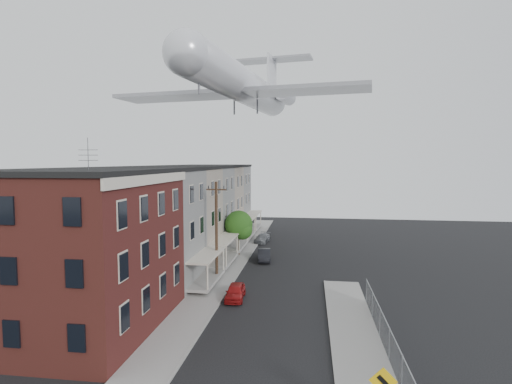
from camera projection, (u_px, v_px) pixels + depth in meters
sidewalk_left at (231, 264)px, 41.94m from camera, size 3.00×62.00×0.12m
sidewalk_right at (358, 350)px, 22.66m from camera, size 3.00×26.00×0.12m
curb_left at (245, 264)px, 41.74m from camera, size 0.15×62.00×0.14m
curb_right at (332, 349)px, 22.86m from camera, size 0.15×26.00×0.14m
corner_building at (79, 249)px, 25.64m from camera, size 10.31×12.30×12.15m
row_house_a at (142, 226)px, 35.02m from camera, size 11.98×7.00×10.30m
row_house_b at (170, 215)px, 41.94m from camera, size 11.98×7.00×10.30m
row_house_c at (190, 208)px, 48.85m from camera, size 11.98×7.00×10.30m
row_house_d at (205, 202)px, 55.76m from camera, size 11.98×7.00×10.30m
row_house_e at (216, 198)px, 62.68m from camera, size 11.98×7.00×10.30m
chainlink_fence at (389, 344)px, 21.40m from camera, size 0.06×18.06×1.90m
utility_pole at (216, 230)px, 35.67m from camera, size 1.80×0.26×9.00m
street_tree at (240, 226)px, 45.52m from camera, size 3.22×3.20×5.20m
car_near at (235, 292)px, 31.24m from camera, size 1.60×3.56×1.19m
car_mid at (264, 255)px, 43.35m from camera, size 1.75×3.93×1.25m
car_far at (262, 238)px, 53.24m from camera, size 2.06×4.11×1.14m
airplane at (244, 86)px, 43.46m from camera, size 27.23×31.09×8.94m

